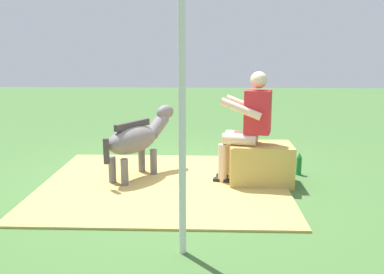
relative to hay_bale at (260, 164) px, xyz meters
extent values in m
plane|color=#426B33|center=(1.06, -0.17, -0.25)|extent=(24.00, 24.00, 0.00)
cube|color=tan|center=(1.17, 0.10, -0.24)|extent=(2.95, 2.69, 0.02)
cube|color=tan|center=(0.00, 0.00, 0.00)|extent=(0.76, 0.53, 0.49)
cylinder|color=beige|center=(0.27, 0.05, 0.32)|extent=(0.42, 0.23, 0.14)
cylinder|color=beige|center=(0.46, 0.00, 0.00)|extent=(0.11, 0.11, 0.49)
cube|color=black|center=(0.46, 0.00, -0.22)|extent=(0.24, 0.15, 0.06)
cylinder|color=beige|center=(0.22, -0.14, 0.32)|extent=(0.42, 0.23, 0.14)
cylinder|color=beige|center=(0.42, -0.19, 0.00)|extent=(0.11, 0.11, 0.49)
cube|color=black|center=(0.42, -0.19, -0.22)|extent=(0.24, 0.15, 0.06)
cube|color=red|center=(0.05, 0.00, 0.65)|extent=(0.36, 0.34, 0.52)
cylinder|color=beige|center=(0.26, 0.11, 0.70)|extent=(0.51, 0.20, 0.26)
cylinder|color=beige|center=(0.19, -0.20, 0.70)|extent=(0.51, 0.20, 0.26)
sphere|color=beige|center=(0.05, 0.00, 1.03)|extent=(0.20, 0.20, 0.20)
ellipsoid|color=slate|center=(1.58, -0.09, 0.27)|extent=(0.71, 0.88, 0.34)
cylinder|color=slate|center=(1.52, -0.38, -0.07)|extent=(0.09, 0.09, 0.35)
cylinder|color=slate|center=(1.35, -0.28, -0.07)|extent=(0.09, 0.09, 0.35)
cylinder|color=slate|center=(1.81, 0.09, -0.07)|extent=(0.09, 0.09, 0.35)
cylinder|color=slate|center=(1.64, 0.20, -0.07)|extent=(0.09, 0.09, 0.35)
cylinder|color=slate|center=(1.32, -0.52, 0.37)|extent=(0.34, 0.41, 0.33)
ellipsoid|color=slate|center=(1.23, -0.67, 0.53)|extent=(0.30, 0.36, 0.20)
cube|color=#3A3838|center=(1.58, -0.09, 0.46)|extent=(0.36, 0.54, 0.08)
cylinder|color=#3A3838|center=(1.82, 0.31, 0.22)|extent=(0.07, 0.07, 0.30)
cylinder|color=#197233|center=(-0.56, -0.39, -0.13)|extent=(0.07, 0.07, 0.24)
cone|color=#197233|center=(-0.56, -0.39, 0.02)|extent=(0.06, 0.06, 0.06)
cylinder|color=silver|center=(0.85, 1.86, 0.88)|extent=(0.06, 0.06, 2.25)
camera|label=1|loc=(0.66, 5.18, 1.44)|focal=40.75mm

